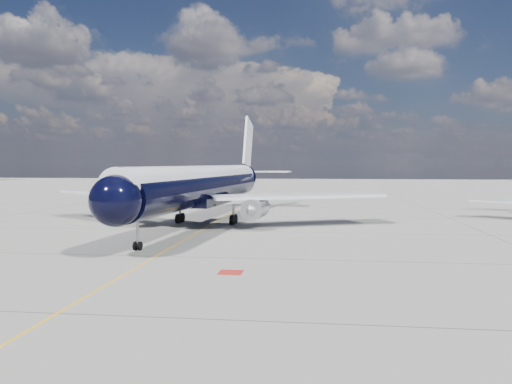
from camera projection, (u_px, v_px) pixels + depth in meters
ground at (231, 213)px, 73.75m from camera, size 320.00×320.00×0.00m
taxiway_centerline at (225, 216)px, 68.79m from camera, size 0.16×160.00×0.01m
red_marking at (231, 272)px, 33.29m from camera, size 1.60×1.60×0.01m
main_airliner at (206, 185)px, 59.95m from camera, size 42.42×51.82×14.96m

